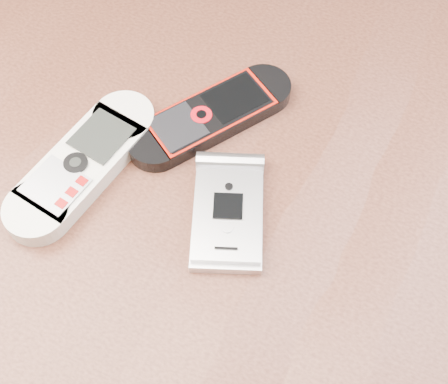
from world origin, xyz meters
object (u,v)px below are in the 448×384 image
(table, at_px, (219,250))
(nokia_white, at_px, (83,164))
(motorola_razr, at_px, (228,214))
(nokia_black_red, at_px, (211,116))

(table, height_order, nokia_white, nokia_white)
(nokia_white, xyz_separation_m, motorola_razr, (0.13, 0.01, -0.00))
(nokia_white, distance_m, motorola_razr, 0.13)
(table, relative_size, nokia_black_red, 7.33)
(nokia_white, height_order, motorola_razr, nokia_white)
(table, distance_m, motorola_razr, 0.12)
(table, height_order, motorola_razr, motorola_razr)
(table, bearing_deg, motorola_razr, -45.59)
(nokia_black_red, distance_m, motorola_razr, 0.10)
(motorola_razr, bearing_deg, nokia_white, 161.18)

